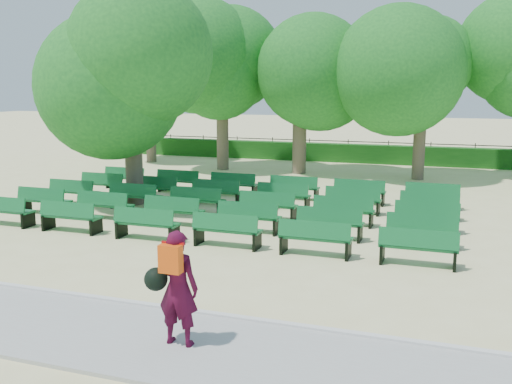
% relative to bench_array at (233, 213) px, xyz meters
% --- Properties ---
extents(ground, '(120.00, 120.00, 0.00)m').
position_rel_bench_array_xyz_m(ground, '(-0.11, -0.76, -0.08)').
color(ground, beige).
extents(paving, '(30.00, 2.20, 0.06)m').
position_rel_bench_array_xyz_m(paving, '(-0.11, -8.16, -0.05)').
color(paving, '#A6A6A2').
rests_on(paving, ground).
extents(curb, '(30.00, 0.12, 0.10)m').
position_rel_bench_array_xyz_m(curb, '(-0.11, -7.01, -0.03)').
color(curb, silver).
rests_on(curb, ground).
extents(hedge, '(26.00, 0.70, 0.90)m').
position_rel_bench_array_xyz_m(hedge, '(-0.11, 13.24, 0.37)').
color(hedge, '#175215').
rests_on(hedge, ground).
extents(fence, '(26.00, 0.10, 1.02)m').
position_rel_bench_array_xyz_m(fence, '(-0.11, 13.64, -0.08)').
color(fence, black).
rests_on(fence, ground).
extents(tree_line, '(21.80, 6.80, 7.04)m').
position_rel_bench_array_xyz_m(tree_line, '(-0.11, 9.24, -0.08)').
color(tree_line, '#1F7423').
rests_on(tree_line, ground).
extents(bench_array, '(1.62, 0.55, 1.02)m').
position_rel_bench_array_xyz_m(bench_array, '(0.00, 0.00, 0.00)').
color(bench_array, '#11632E').
rests_on(bench_array, ground).
extents(tree_among, '(4.22, 4.22, 5.99)m').
position_rel_bench_array_xyz_m(tree_among, '(-3.59, 0.61, 3.97)').
color(tree_among, brown).
rests_on(tree_among, ground).
extents(person, '(0.78, 0.47, 1.67)m').
position_rel_bench_array_xyz_m(person, '(2.37, -8.15, 0.84)').
color(person, '#410921').
rests_on(person, ground).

